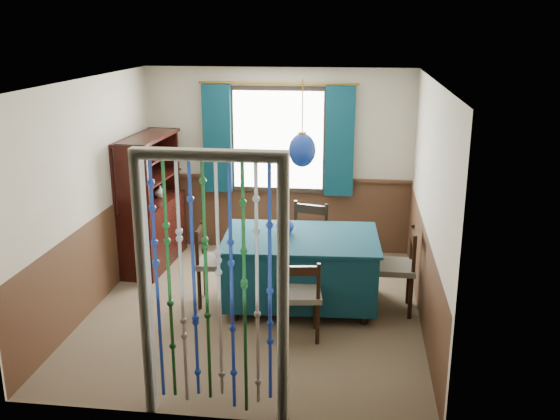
# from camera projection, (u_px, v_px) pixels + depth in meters

# --- Properties ---
(floor) EXTENTS (4.00, 4.00, 0.00)m
(floor) POSITION_uv_depth(u_px,v_px,m) (256.00, 309.00, 6.91)
(floor) COLOR brown
(floor) RESTS_ON ground
(ceiling) EXTENTS (4.00, 4.00, 0.00)m
(ceiling) POSITION_uv_depth(u_px,v_px,m) (253.00, 80.00, 6.20)
(ceiling) COLOR silver
(ceiling) RESTS_ON ground
(wall_back) EXTENTS (3.60, 0.00, 3.60)m
(wall_back) POSITION_uv_depth(u_px,v_px,m) (279.00, 161.00, 8.45)
(wall_back) COLOR #C0B69D
(wall_back) RESTS_ON ground
(wall_front) EXTENTS (3.60, 0.00, 3.60)m
(wall_front) POSITION_uv_depth(u_px,v_px,m) (210.00, 273.00, 4.65)
(wall_front) COLOR #C0B69D
(wall_front) RESTS_ON ground
(wall_left) EXTENTS (0.00, 4.00, 4.00)m
(wall_left) POSITION_uv_depth(u_px,v_px,m) (91.00, 195.00, 6.77)
(wall_left) COLOR #C0B69D
(wall_left) RESTS_ON ground
(wall_right) EXTENTS (0.00, 4.00, 4.00)m
(wall_right) POSITION_uv_depth(u_px,v_px,m) (429.00, 207.00, 6.34)
(wall_right) COLOR #C0B69D
(wall_right) RESTS_ON ground
(wainscot_back) EXTENTS (3.60, 0.00, 3.60)m
(wainscot_back) POSITION_uv_depth(u_px,v_px,m) (279.00, 214.00, 8.66)
(wainscot_back) COLOR #452A1A
(wainscot_back) RESTS_ON ground
(wainscot_front) EXTENTS (3.60, 0.00, 3.60)m
(wainscot_front) POSITION_uv_depth(u_px,v_px,m) (214.00, 362.00, 4.88)
(wainscot_front) COLOR #452A1A
(wainscot_front) RESTS_ON ground
(wainscot_left) EXTENTS (0.00, 4.00, 4.00)m
(wainscot_left) POSITION_uv_depth(u_px,v_px,m) (98.00, 260.00, 6.98)
(wainscot_left) COLOR #452A1A
(wainscot_left) RESTS_ON ground
(wainscot_right) EXTENTS (0.00, 4.00, 4.00)m
(wainscot_right) POSITION_uv_depth(u_px,v_px,m) (423.00, 275.00, 6.55)
(wainscot_right) COLOR #452A1A
(wainscot_right) RESTS_ON ground
(window) EXTENTS (1.32, 0.12, 1.42)m
(window) POSITION_uv_depth(u_px,v_px,m) (278.00, 140.00, 8.32)
(window) COLOR black
(window) RESTS_ON wall_back
(doorway) EXTENTS (1.16, 0.12, 2.18)m
(doorway) POSITION_uv_depth(u_px,v_px,m) (213.00, 295.00, 4.77)
(doorway) COLOR silver
(doorway) RESTS_ON ground
(dining_table) EXTENTS (1.75, 1.25, 0.81)m
(dining_table) POSITION_uv_depth(u_px,v_px,m) (301.00, 266.00, 6.90)
(dining_table) COLOR #0C313F
(dining_table) RESTS_ON floor
(chair_near) EXTENTS (0.47, 0.46, 0.86)m
(chair_near) POSITION_uv_depth(u_px,v_px,m) (300.00, 296.00, 6.17)
(chair_near) COLOR black
(chair_near) RESTS_ON floor
(chair_far) EXTENTS (0.57, 0.56, 0.96)m
(chair_far) POSITION_uv_depth(u_px,v_px,m) (306.00, 242.00, 7.53)
(chair_far) COLOR black
(chair_far) RESTS_ON floor
(chair_left) EXTENTS (0.46, 0.48, 0.91)m
(chair_left) POSITION_uv_depth(u_px,v_px,m) (214.00, 262.00, 6.96)
(chair_left) COLOR black
(chair_left) RESTS_ON floor
(chair_right) EXTENTS (0.45, 0.47, 0.94)m
(chair_right) POSITION_uv_depth(u_px,v_px,m) (397.00, 268.00, 6.76)
(chair_right) COLOR black
(chair_right) RESTS_ON floor
(sideboard) EXTENTS (0.52, 1.32, 1.70)m
(sideboard) POSITION_uv_depth(u_px,v_px,m) (152.00, 221.00, 8.07)
(sideboard) COLOR black
(sideboard) RESTS_ON floor
(pendant_lamp) EXTENTS (0.29, 0.29, 0.91)m
(pendant_lamp) POSITION_uv_depth(u_px,v_px,m) (302.00, 150.00, 6.52)
(pendant_lamp) COLOR olive
(pendant_lamp) RESTS_ON ceiling
(vase_table) EXTENTS (0.19, 0.19, 0.19)m
(vase_table) POSITION_uv_depth(u_px,v_px,m) (285.00, 225.00, 6.88)
(vase_table) COLOR navy
(vase_table) RESTS_ON dining_table
(bowl_shelf) EXTENTS (0.23, 0.23, 0.05)m
(bowl_shelf) POSITION_uv_depth(u_px,v_px,m) (146.00, 182.00, 7.61)
(bowl_shelf) COLOR beige
(bowl_shelf) RESTS_ON sideboard
(vase_sideboard) EXTENTS (0.19, 0.19, 0.17)m
(vase_sideboard) POSITION_uv_depth(u_px,v_px,m) (160.00, 191.00, 8.17)
(vase_sideboard) COLOR beige
(vase_sideboard) RESTS_ON sideboard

